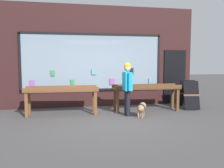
{
  "coord_description": "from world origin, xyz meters",
  "views": [
    {
      "loc": [
        -1.49,
        -6.78,
        1.72
      ],
      "look_at": [
        0.17,
        0.93,
        0.96
      ],
      "focal_mm": 40.0,
      "sensor_mm": 36.0,
      "label": 1
    }
  ],
  "objects_px": {
    "display_table_left": "(62,92)",
    "person_browsing": "(127,85)",
    "small_dog": "(141,108)",
    "sandwich_board_sign": "(189,94)",
    "display_table_right": "(146,90)"
  },
  "relations": [
    {
      "from": "display_table_left",
      "to": "sandwich_board_sign",
      "type": "height_order",
      "value": "sandwich_board_sign"
    },
    {
      "from": "small_dog",
      "to": "display_table_right",
      "type": "bearing_deg",
      "value": 4.58
    },
    {
      "from": "display_table_right",
      "to": "person_browsing",
      "type": "height_order",
      "value": "person_browsing"
    },
    {
      "from": "display_table_left",
      "to": "small_dog",
      "type": "bearing_deg",
      "value": -20.01
    },
    {
      "from": "display_table_left",
      "to": "display_table_right",
      "type": "bearing_deg",
      "value": -0.07
    },
    {
      "from": "display_table_left",
      "to": "person_browsing",
      "type": "relative_size",
      "value": 1.4
    },
    {
      "from": "display_table_left",
      "to": "person_browsing",
      "type": "bearing_deg",
      "value": -16.05
    },
    {
      "from": "display_table_right",
      "to": "sandwich_board_sign",
      "type": "xyz_separation_m",
      "value": [
        1.64,
        0.12,
        -0.2
      ]
    },
    {
      "from": "display_table_left",
      "to": "person_browsing",
      "type": "distance_m",
      "value": 2.06
    },
    {
      "from": "display_table_left",
      "to": "display_table_right",
      "type": "xyz_separation_m",
      "value": [
        2.79,
        -0.0,
        -0.0
      ]
    },
    {
      "from": "display_table_left",
      "to": "display_table_right",
      "type": "relative_size",
      "value": 1.0
    },
    {
      "from": "display_table_right",
      "to": "sandwich_board_sign",
      "type": "relative_size",
      "value": 2.33
    },
    {
      "from": "person_browsing",
      "to": "small_dog",
      "type": "xyz_separation_m",
      "value": [
        0.37,
        -0.28,
        -0.67
      ]
    },
    {
      "from": "small_dog",
      "to": "sandwich_board_sign",
      "type": "distance_m",
      "value": 2.32
    },
    {
      "from": "small_dog",
      "to": "sandwich_board_sign",
      "type": "bearing_deg",
      "value": -32.27
    }
  ]
}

